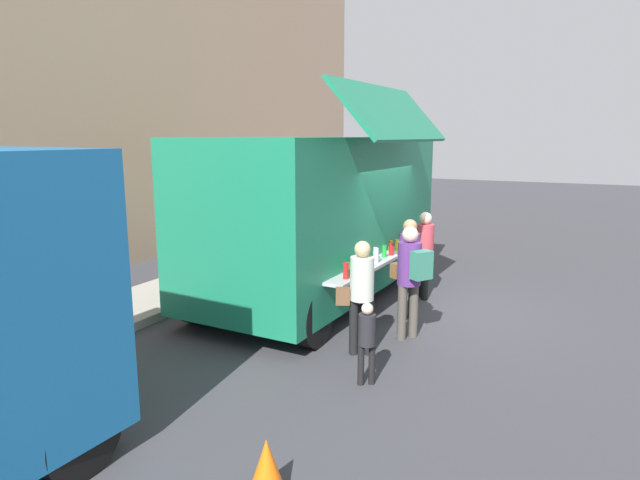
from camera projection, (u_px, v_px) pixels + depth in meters
ground_plane at (419, 307)px, 9.86m from camera, size 60.00×60.00×0.00m
curb_strip at (46, 340)px, 8.08m from camera, size 28.00×1.60×0.15m
food_truck_main at (321, 212)px, 10.15m from camera, size 5.98×3.44×3.90m
traffic_cone_orange at (267, 469)px, 4.62m from camera, size 0.36×0.36×0.55m
trash_bin at (311, 232)px, 14.95m from camera, size 0.60×0.60×0.92m
customer_front_ordering at (408, 261)px, 9.04m from camera, size 0.55×0.40×1.72m
customer_mid_with_backpack at (411, 271)px, 8.11m from camera, size 0.50×0.57×1.75m
customer_rear_waiting at (361, 288)px, 7.55m from camera, size 0.39×0.53×1.65m
customer_extra_browsing at (424, 247)px, 10.23m from camera, size 0.34×0.34×1.67m
child_near_queue at (367, 336)px, 6.68m from camera, size 0.22×0.22×1.07m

